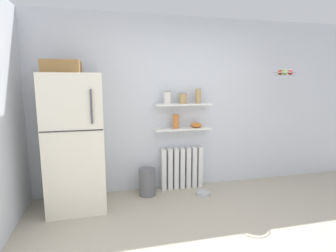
% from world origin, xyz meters
% --- Properties ---
extents(ground_plane, '(7.04, 7.04, 0.00)m').
position_xyz_m(ground_plane, '(0.00, 0.50, 0.00)').
color(ground_plane, '#B2A893').
extents(back_wall, '(7.04, 0.10, 2.60)m').
position_xyz_m(back_wall, '(0.00, 2.05, 1.30)').
color(back_wall, silver).
rests_on(back_wall, ground_plane).
extents(refrigerator, '(0.72, 0.74, 1.91)m').
position_xyz_m(refrigerator, '(-1.53, 1.65, 0.91)').
color(refrigerator, silver).
rests_on(refrigerator, ground_plane).
extents(radiator, '(0.66, 0.12, 0.64)m').
position_xyz_m(radiator, '(-0.01, 1.92, 0.32)').
color(radiator, white).
rests_on(radiator, ground_plane).
extents(wall_shelf_lower, '(0.86, 0.22, 0.02)m').
position_xyz_m(wall_shelf_lower, '(-0.01, 1.89, 0.95)').
color(wall_shelf_lower, white).
extents(wall_shelf_upper, '(0.86, 0.22, 0.02)m').
position_xyz_m(wall_shelf_upper, '(-0.01, 1.89, 1.32)').
color(wall_shelf_upper, white).
extents(storage_jar_0, '(0.11, 0.11, 0.19)m').
position_xyz_m(storage_jar_0, '(-0.25, 1.89, 1.42)').
color(storage_jar_0, silver).
rests_on(storage_jar_0, wall_shelf_upper).
extents(storage_jar_1, '(0.11, 0.11, 0.16)m').
position_xyz_m(storage_jar_1, '(-0.01, 1.89, 1.41)').
color(storage_jar_1, tan).
rests_on(storage_jar_1, wall_shelf_upper).
extents(storage_jar_2, '(0.08, 0.08, 0.23)m').
position_xyz_m(storage_jar_2, '(0.23, 1.89, 1.44)').
color(storage_jar_2, tan).
rests_on(storage_jar_2, wall_shelf_upper).
extents(vase, '(0.09, 0.09, 0.21)m').
position_xyz_m(vase, '(-0.12, 1.89, 1.06)').
color(vase, '#CC7033').
rests_on(vase, wall_shelf_lower).
extents(shelf_bowl, '(0.17, 0.17, 0.08)m').
position_xyz_m(shelf_bowl, '(0.21, 1.89, 1.00)').
color(shelf_bowl, orange).
rests_on(shelf_bowl, wall_shelf_lower).
extents(trash_bin, '(0.24, 0.24, 0.40)m').
position_xyz_m(trash_bin, '(-0.58, 1.77, 0.20)').
color(trash_bin, slate).
rests_on(trash_bin, ground_plane).
extents(pet_food_bowl, '(0.20, 0.20, 0.05)m').
position_xyz_m(pet_food_bowl, '(0.22, 1.58, 0.03)').
color(pet_food_bowl, '#B7B7BC').
rests_on(pet_food_bowl, ground_plane).
extents(hanging_fruit_basket, '(0.35, 0.35, 0.09)m').
position_xyz_m(hanging_fruit_basket, '(1.47, 1.58, 1.78)').
color(hanging_fruit_basket, '#B2B2B7').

